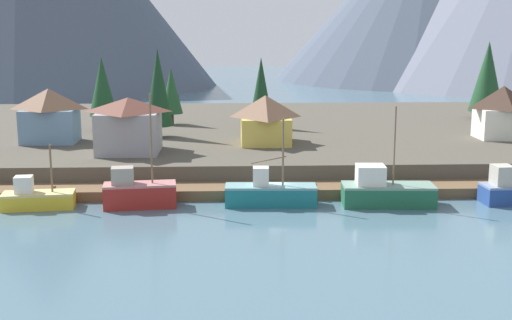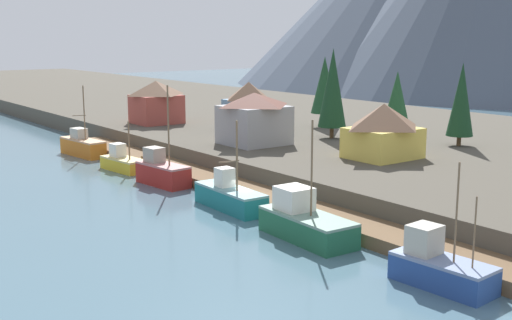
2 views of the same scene
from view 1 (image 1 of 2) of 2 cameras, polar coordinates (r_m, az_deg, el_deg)
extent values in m
cube|color=#476675|center=(81.77, 0.47, -0.30)|extent=(400.00, 400.00, 1.00)
cube|color=brown|center=(64.01, 1.26, -2.62)|extent=(80.00, 4.00, 1.00)
cylinder|color=brown|center=(64.11, -16.79, -2.81)|extent=(0.36, 0.36, 1.60)
cylinder|color=brown|center=(62.59, -9.68, -2.82)|extent=(0.36, 0.36, 1.60)
cylinder|color=brown|center=(62.07, -2.32, -2.78)|extent=(0.36, 0.36, 1.60)
cylinder|color=brown|center=(62.58, 5.03, -2.70)|extent=(0.36, 0.36, 1.60)
cylinder|color=brown|center=(64.09, 12.15, -2.58)|extent=(0.36, 0.36, 1.60)
cylinder|color=brown|center=(66.53, 18.84, -2.43)|extent=(0.36, 0.36, 1.60)
cube|color=#4C473D|center=(93.26, 0.11, 2.22)|extent=(400.00, 56.00, 2.50)
cube|color=gold|center=(62.64, -18.02, -3.37)|extent=(6.44, 3.08, 1.26)
cube|color=tan|center=(62.47, -18.06, -2.72)|extent=(6.44, 3.08, 0.20)
cube|color=silver|center=(62.49, -19.18, -1.99)|extent=(1.65, 1.52, 1.49)
cylinder|color=brown|center=(61.80, -17.06, -0.68)|extent=(0.18, 0.18, 4.27)
cube|color=maroon|center=(60.75, -9.84, -3.07)|extent=(6.60, 3.06, 1.98)
cube|color=#AD6C6A|center=(60.49, -9.88, -2.06)|extent=(6.60, 3.06, 0.20)
cube|color=gray|center=(60.37, -11.31, -1.31)|extent=(2.07, 1.71, 1.51)
cylinder|color=brown|center=(59.68, -8.93, 1.80)|extent=(0.17, 0.17, 7.99)
cube|color=#196B70|center=(60.50, 1.26, -3.12)|extent=(8.28, 2.81, 1.66)
cube|color=#679496|center=(60.28, 1.27, -2.26)|extent=(8.28, 2.81, 0.20)
cube|color=silver|center=(60.05, 0.42, -1.40)|extent=(1.47, 1.43, 1.66)
cylinder|color=brown|center=(59.66, 2.32, 0.66)|extent=(0.17, 0.17, 6.04)
cylinder|color=brown|center=(59.75, 1.08, 0.01)|extent=(3.17, 0.25, 0.77)
cube|color=#1E5B3D|center=(61.65, 11.18, -3.02)|extent=(8.34, 3.60, 1.74)
cube|color=gray|center=(61.42, 11.21, -2.15)|extent=(8.34, 3.60, 0.20)
cube|color=silver|center=(60.93, 9.73, -1.26)|extent=(2.63, 2.42, 1.76)
cylinder|color=brown|center=(60.78, 11.72, 1.19)|extent=(0.15, 0.15, 7.07)
cube|color=#B2AD9E|center=(64.73, 20.25, -1.21)|extent=(1.79, 1.96, 1.80)
cube|color=#6689A8|center=(82.33, -17.13, 2.79)|extent=(6.19, 4.74, 3.94)
pyramid|color=brown|center=(81.95, -17.26, 4.99)|extent=(6.50, 4.98, 2.42)
cube|color=gold|center=(78.24, 0.81, 2.58)|extent=(5.67, 6.78, 3.13)
pyramid|color=brown|center=(77.87, 0.82, 4.62)|extent=(5.95, 7.12, 2.50)
cube|color=silver|center=(87.03, 20.19, 2.94)|extent=(5.87, 4.50, 3.65)
pyramid|color=#422D23|center=(86.66, 20.34, 5.03)|extent=(6.16, 4.73, 2.76)
cube|color=gray|center=(73.67, -10.76, 2.36)|extent=(6.47, 6.70, 4.45)
pyramid|color=brown|center=(73.28, -10.85, 4.67)|extent=(6.80, 7.03, 1.52)
cylinder|color=#4C3823|center=(105.32, 18.92, 3.65)|extent=(0.50, 0.50, 1.15)
cone|color=#194223|center=(104.78, 19.11, 6.75)|extent=(5.05, 5.05, 10.25)
cylinder|color=#4C3823|center=(83.70, -8.23, 2.43)|extent=(0.50, 0.50, 1.41)
cone|color=#14381E|center=(83.06, -8.33, 6.16)|extent=(3.45, 3.45, 9.51)
cylinder|color=#4C3823|center=(90.96, 0.43, 3.16)|extent=(0.50, 0.50, 1.16)
cone|color=#14381E|center=(90.42, 0.43, 6.13)|extent=(3.02, 3.02, 8.31)
cylinder|color=#4C3823|center=(90.70, -12.83, 3.10)|extent=(0.50, 0.50, 1.93)
cone|color=#194223|center=(90.17, -12.96, 6.14)|extent=(3.62, 3.62, 7.72)
cylinder|color=#4C3823|center=(94.50, -7.16, 3.50)|extent=(0.50, 0.50, 1.55)
cone|color=#1E4C28|center=(94.06, -7.22, 5.88)|extent=(3.11, 3.11, 6.35)
camera|label=2|loc=(56.06, 59.08, 4.90)|focal=45.70mm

